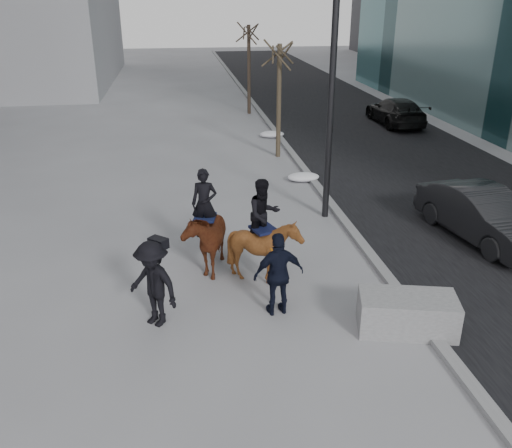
{
  "coord_description": "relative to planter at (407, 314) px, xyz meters",
  "views": [
    {
      "loc": [
        -1.54,
        -9.22,
        5.98
      ],
      "look_at": [
        0.0,
        1.2,
        1.5
      ],
      "focal_mm": 38.0,
      "sensor_mm": 36.0,
      "label": 1
    }
  ],
  "objects": [
    {
      "name": "ground",
      "position": [
        -2.61,
        0.9,
        -0.36
      ],
      "size": [
        120.0,
        120.0,
        0.0
      ],
      "primitive_type": "plane",
      "color": "gray",
      "rests_on": "ground"
    },
    {
      "name": "road",
      "position": [
        4.39,
        10.9,
        -0.36
      ],
      "size": [
        8.0,
        90.0,
        0.01
      ],
      "primitive_type": "cube",
      "color": "black",
      "rests_on": "ground"
    },
    {
      "name": "curb",
      "position": [
        0.39,
        10.9,
        -0.3
      ],
      "size": [
        0.25,
        90.0,
        0.12
      ],
      "primitive_type": "cube",
      "color": "gray",
      "rests_on": "ground"
    },
    {
      "name": "planter",
      "position": [
        0.0,
        0.0,
        0.0
      ],
      "size": [
        1.99,
        1.33,
        0.73
      ],
      "primitive_type": "cube",
      "rotation": [
        0.0,
        0.0,
        -0.25
      ],
      "color": "#949497",
      "rests_on": "ground"
    },
    {
      "name": "car_near",
      "position": [
        3.63,
        3.76,
        0.31
      ],
      "size": [
        2.13,
        4.31,
        1.36
      ],
      "primitive_type": "imported",
      "rotation": [
        0.0,
        0.0,
        0.17
      ],
      "color": "black",
      "rests_on": "ground"
    },
    {
      "name": "car_far",
      "position": [
        6.6,
        17.17,
        0.29
      ],
      "size": [
        1.85,
        4.51,
        1.31
      ],
      "primitive_type": "imported",
      "rotation": [
        0.0,
        0.0,
        3.14
      ],
      "color": "black",
      "rests_on": "ground"
    },
    {
      "name": "tree_near",
      "position": [
        -0.21,
        12.33,
        2.02
      ],
      "size": [
        1.2,
        1.2,
        4.78
      ],
      "primitive_type": null,
      "color": "#362C20",
      "rests_on": "ground"
    },
    {
      "name": "tree_far",
      "position": [
        -0.21,
        20.89,
        2.16
      ],
      "size": [
        1.2,
        1.2,
        5.05
      ],
      "primitive_type": null,
      "color": "#3B2C23",
      "rests_on": "ground"
    },
    {
      "name": "mounted_left",
      "position": [
        -3.62,
        3.18,
        0.52
      ],
      "size": [
        1.21,
        1.97,
        2.38
      ],
      "color": "#4F1C0F",
      "rests_on": "ground"
    },
    {
      "name": "mounted_right",
      "position": [
        -2.38,
        2.35,
        0.58
      ],
      "size": [
        1.64,
        1.74,
        2.36
      ],
      "color": "#4B260F",
      "rests_on": "ground"
    },
    {
      "name": "feeder",
      "position": [
        -2.32,
        0.97,
        0.51
      ],
      "size": [
        1.08,
        0.92,
        1.75
      ],
      "color": "black",
      "rests_on": "ground"
    },
    {
      "name": "camera_crew",
      "position": [
        -4.77,
        0.94,
        0.52
      ],
      "size": [
        1.28,
        1.24,
        1.75
      ],
      "color": "black",
      "rests_on": "ground"
    },
    {
      "name": "lamppost",
      "position": [
        -0.01,
        5.71,
        4.63
      ],
      "size": [
        0.25,
        2.13,
        9.09
      ],
      "color": "black",
      "rests_on": "ground"
    },
    {
      "name": "snow_piles",
      "position": [
        0.09,
        12.33,
        -0.22
      ],
      "size": [
        1.12,
        7.0,
        0.28
      ],
      "color": "white",
      "rests_on": "ground"
    }
  ]
}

